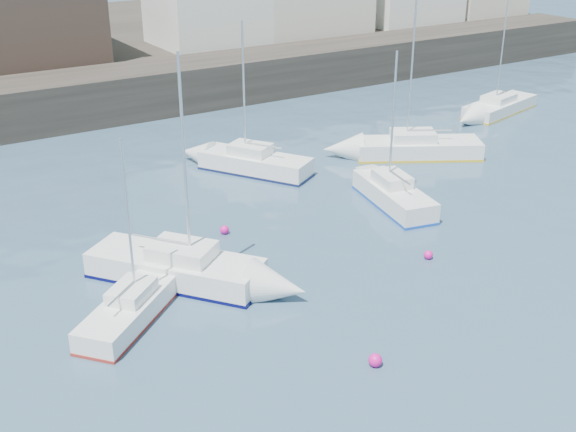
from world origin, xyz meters
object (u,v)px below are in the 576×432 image
sailboat_c (394,194)px  buoy_near (375,366)px  buoy_mid (428,259)px  buoy_far (225,234)px  sailboat_b (176,267)px  sailboat_g (500,106)px  sailboat_f (255,162)px  sailboat_d (418,147)px  sailboat_a (130,309)px

sailboat_c → buoy_near: (-8.75, -9.68, -0.55)m
buoy_mid → buoy_far: bearing=132.2°
sailboat_b → sailboat_g: (28.17, 9.90, -0.10)m
sailboat_b → sailboat_c: (11.74, 1.29, -0.02)m
sailboat_f → sailboat_g: (19.79, 1.22, -0.08)m
sailboat_b → sailboat_f: 12.06m
sailboat_g → buoy_far: 25.72m
buoy_near → sailboat_b: bearing=109.6°
sailboat_d → buoy_mid: 12.70m
sailboat_f → buoy_far: 7.73m
sailboat_c → buoy_near: 13.06m
sailboat_c → sailboat_g: sailboat_g is taller
sailboat_d → buoy_far: sailboat_d is taller
sailboat_a → sailboat_f: bearing=43.8°
sailboat_c → sailboat_g: size_ratio=0.87×
buoy_far → sailboat_g: bearing=16.2°
buoy_mid → buoy_near: bearing=-144.1°
sailboat_f → sailboat_a: bearing=-136.2°
sailboat_b → buoy_mid: 10.13m
buoy_mid → buoy_far: 8.79m
sailboat_a → sailboat_b: (2.54, 1.78, 0.12)m
sailboat_d → sailboat_g: sailboat_d is taller
sailboat_f → buoy_mid: bearing=-85.4°
buoy_far → sailboat_f: bearing=50.4°
buoy_mid → sailboat_f: bearing=94.6°
sailboat_a → sailboat_d: size_ratio=0.73×
sailboat_d → sailboat_f: 9.42m
sailboat_b → buoy_far: sailboat_b is taller
sailboat_b → sailboat_f: (8.38, 8.68, -0.02)m
buoy_near → buoy_far: 11.13m
sailboat_d → sailboat_g: 11.42m
buoy_mid → sailboat_g: bearing=36.1°
sailboat_g → buoy_far: bearing=-163.8°
buoy_mid → buoy_far: size_ratio=0.94×
sailboat_c → sailboat_d: size_ratio=0.81×
sailboat_d → sailboat_g: size_ratio=1.07×
sailboat_d → buoy_far: (-13.95, -3.30, -0.54)m
sailboat_b → sailboat_g: sailboat_b is taller
sailboat_g → buoy_far: size_ratio=20.91×
sailboat_c → buoy_mid: 5.62m
sailboat_c → sailboat_g: bearing=27.7°
sailboat_f → sailboat_b: bearing=-134.0°
sailboat_g → buoy_mid: bearing=-143.9°
sailboat_a → sailboat_c: 14.61m
sailboat_f → buoy_mid: 12.51m
sailboat_d → sailboat_b: bearing=-160.9°
sailboat_a → sailboat_b: sailboat_b is taller
sailboat_b → sailboat_d: size_ratio=0.99×
sailboat_g → buoy_near: bearing=-144.0°
sailboat_c → sailboat_f: bearing=114.5°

